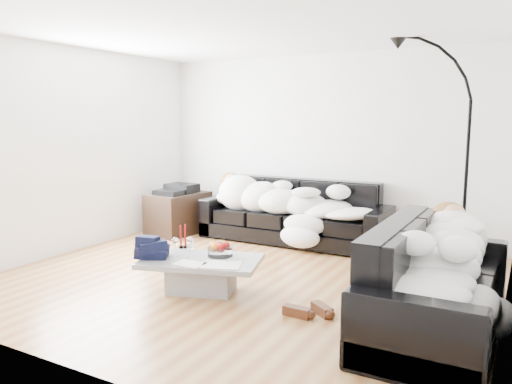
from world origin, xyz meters
The scene contains 23 objects.
ground centered at (0.00, 0.00, 0.00)m, with size 5.00×5.00×0.00m, color #98582D.
wall_back centered at (0.00, 2.25, 1.30)m, with size 5.00×0.02×2.60m, color silver.
wall_left centered at (-2.50, 0.00, 1.30)m, with size 0.02×4.50×2.60m, color silver.
ceiling centered at (0.00, 0.00, 2.60)m, with size 5.00×5.00×0.00m, color white.
sofa_back centered at (-0.21, 1.76, 0.42)m, with size 2.59×0.90×0.85m, color black.
sofa_right centered at (2.04, -0.33, 0.43)m, with size 2.11×0.91×0.86m, color black.
sleeper_back centered at (-0.21, 1.71, 0.64)m, with size 2.19×0.76×0.44m, color white, non-canonical shape.
sleeper_right centered at (2.04, -0.33, 0.64)m, with size 1.81×0.76×0.44m, color white, non-canonical shape.
teal_cushion centered at (1.98, 0.32, 0.72)m, with size 0.36×0.30×0.20m, color #09422A.
coffee_table centered at (-0.15, -0.55, 0.17)m, with size 1.15×0.67×0.33m, color #939699.
fruit_bowl centered at (-0.04, -0.37, 0.41)m, with size 0.26×0.26×0.16m, color white.
wine_glass_a centered at (-0.39, -0.40, 0.42)m, with size 0.07×0.07×0.16m, color white.
wine_glass_b centered at (-0.48, -0.52, 0.42)m, with size 0.07×0.07×0.17m, color white.
wine_glass_c centered at (-0.23, -0.60, 0.42)m, with size 0.07×0.07×0.17m, color white.
candle_left centered at (-0.57, -0.32, 0.46)m, with size 0.04×0.04×0.24m, color maroon.
candle_right centered at (-0.53, -0.29, 0.46)m, with size 0.05×0.05×0.25m, color maroon.
newspaper_a centered at (0.15, -0.63, 0.34)m, with size 0.36×0.27×0.01m, color silver.
newspaper_b centered at (-0.13, -0.75, 0.34)m, with size 0.29×0.20×0.01m, color silver.
navy_jacket centered at (-0.61, -0.77, 0.50)m, with size 0.33×0.27×0.16m, color black, non-canonical shape.
shoes centered at (1.02, -0.59, 0.05)m, with size 0.42×0.30×0.10m, color #472311, non-canonical shape.
av_cabinet centered at (-1.95, 1.42, 0.30)m, with size 0.60×0.88×0.60m, color black.
stereo centered at (-1.95, 1.42, 0.67)m, with size 0.44×0.34×0.13m, color black.
floor_lamp centered at (2.01, 1.43, 1.16)m, with size 0.85×0.34×2.33m, color black, non-canonical shape.
Camera 1 is at (2.63, -4.43, 1.69)m, focal length 35.00 mm.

